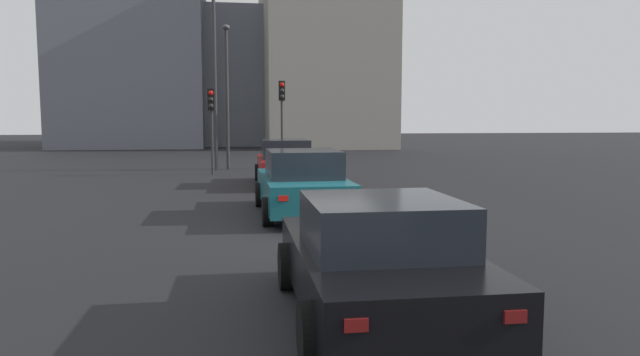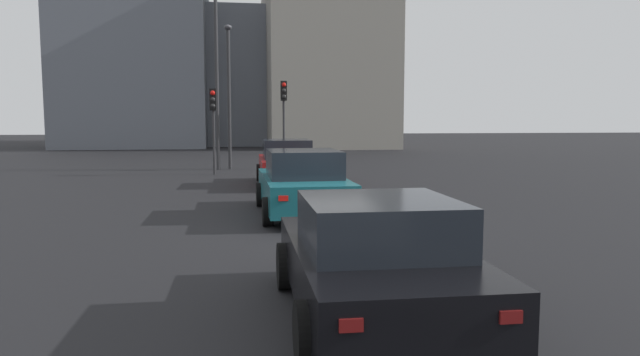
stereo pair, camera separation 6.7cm
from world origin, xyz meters
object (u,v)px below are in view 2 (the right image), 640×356
at_px(car_black_third, 376,259).
at_px(street_lamp_kerbside, 217,66).
at_px(car_teal_second, 303,184).
at_px(traffic_light_near_left, 213,113).
at_px(car_red_lead, 286,163).
at_px(street_lamp_far, 229,84).
at_px(traffic_light_near_right, 284,106).

distance_m(car_black_third, street_lamp_kerbside, 20.79).
distance_m(car_teal_second, traffic_light_near_left, 10.96).
height_order(car_red_lead, car_black_third, car_red_lead).
relative_size(car_black_third, traffic_light_near_left, 1.13).
distance_m(car_teal_second, car_black_third, 7.37).
distance_m(traffic_light_near_left, street_lamp_kerbside, 3.19).
relative_size(car_black_third, street_lamp_far, 0.61).
distance_m(car_black_third, traffic_light_near_right, 20.06).
distance_m(car_red_lead, car_black_third, 13.78).
distance_m(car_black_third, street_lamp_far, 21.05).
relative_size(car_teal_second, car_black_third, 1.14).
bearing_deg(street_lamp_kerbside, car_red_lead, -158.30).
relative_size(car_black_third, traffic_light_near_right, 1.00).
bearing_deg(street_lamp_far, traffic_light_near_left, 167.41).
distance_m(car_red_lead, traffic_light_near_left, 5.22).
xyz_separation_m(traffic_light_near_left, street_lamp_far, (2.84, -0.63, 1.37)).
relative_size(car_teal_second, traffic_light_near_right, 1.14).
bearing_deg(street_lamp_kerbside, car_black_third, -173.26).
height_order(car_black_third, traffic_light_near_left, traffic_light_near_left).
bearing_deg(car_black_third, car_red_lead, -0.39).
relative_size(traffic_light_near_right, street_lamp_far, 0.61).
height_order(traffic_light_near_left, street_lamp_kerbside, street_lamp_kerbside).
relative_size(traffic_light_near_right, street_lamp_kerbside, 0.50).
distance_m(traffic_light_near_left, traffic_light_near_right, 3.75).
height_order(traffic_light_near_right, street_lamp_far, street_lamp_far).
relative_size(traffic_light_near_left, traffic_light_near_right, 0.88).
height_order(car_teal_second, street_lamp_kerbside, street_lamp_kerbside).
bearing_deg(street_lamp_kerbside, traffic_light_near_left, 177.58).
relative_size(car_red_lead, traffic_light_near_left, 1.28).
bearing_deg(car_red_lead, street_lamp_kerbside, 22.59).
xyz_separation_m(car_red_lead, street_lamp_kerbside, (6.48, 2.58, 3.95)).
bearing_deg(street_lamp_far, car_black_third, -174.86).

